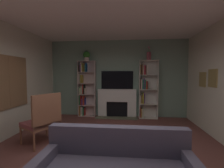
{
  "coord_description": "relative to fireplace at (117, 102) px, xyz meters",
  "views": [
    {
      "loc": [
        0.41,
        -2.68,
        1.6
      ],
      "look_at": [
        0.0,
        1.28,
        1.35
      ],
      "focal_mm": 24.8,
      "sensor_mm": 36.0,
      "label": 1
    }
  ],
  "objects": [
    {
      "name": "ground_plane",
      "position": [
        0.0,
        -3.09,
        -0.54
      ],
      "size": [
        7.66,
        7.66,
        0.0
      ],
      "primitive_type": "plane",
      "color": "brown"
    },
    {
      "name": "wall_back_accent",
      "position": [
        0.0,
        0.13,
        0.9
      ],
      "size": [
        5.25,
        0.06,
        2.88
      ],
      "primitive_type": "cube",
      "color": "gray",
      "rests_on": "ground_plane"
    },
    {
      "name": "armchair",
      "position": [
        -1.52,
        -2.47,
        0.02
      ],
      "size": [
        0.88,
        0.9,
        1.17
      ],
      "color": "brown",
      "rests_on": "ground_plane"
    },
    {
      "name": "bookshelf_left",
      "position": [
        -1.23,
        0.01,
        0.5
      ],
      "size": [
        0.66,
        0.26,
        2.11
      ],
      "color": "beige",
      "rests_on": "ground_plane"
    },
    {
      "name": "tv",
      "position": [
        0.0,
        0.07,
        0.84
      ],
      "size": [
        1.2,
        0.06,
        0.67
      ],
      "primitive_type": "cube",
      "color": "black",
      "rests_on": "fireplace"
    },
    {
      "name": "potted_plant",
      "position": [
        -1.15,
        -0.05,
        1.76
      ],
      "size": [
        0.25,
        0.25,
        0.35
      ],
      "color": "beige",
      "rests_on": "bookshelf_left"
    },
    {
      "name": "vase_with_flowers",
      "position": [
        1.15,
        -0.05,
        1.72
      ],
      "size": [
        0.16,
        0.16,
        0.49
      ],
      "color": "#933D4A",
      "rests_on": "bookshelf_right"
    },
    {
      "name": "bookshelf_right",
      "position": [
        1.06,
        -0.02,
        0.54
      ],
      "size": [
        0.66,
        0.33,
        2.11
      ],
      "color": "silver",
      "rests_on": "ground_plane"
    },
    {
      "name": "fireplace",
      "position": [
        0.0,
        0.0,
        0.0
      ],
      "size": [
        1.53,
        0.5,
        1.05
      ],
      "color": "silver",
      "rests_on": "ground_plane"
    }
  ]
}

